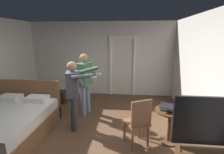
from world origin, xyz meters
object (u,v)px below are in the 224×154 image
object	(u,v)px
side_table	(170,121)
person_blue_shirt	(74,92)
suitcase_dark	(58,97)
bed	(8,123)
laptop	(169,108)
bottle_on_table	(180,107)
wooden_chair	(138,121)
person_striped_shirt	(85,80)

from	to	relation	value
side_table	person_blue_shirt	distance (m)	2.15
person_blue_shirt	suitcase_dark	bearing A→B (deg)	124.57
bed	side_table	bearing A→B (deg)	1.93
laptop	bed	bearing A→B (deg)	-178.73
side_table	suitcase_dark	size ratio (longest dim) A/B	1.40
suitcase_dark	bottle_on_table	bearing A→B (deg)	-36.34
side_table	wooden_chair	distance (m)	0.68
bed	wooden_chair	xyz separation A→B (m)	(2.78, -0.10, 0.24)
person_striped_shirt	person_blue_shirt	bearing A→B (deg)	-94.76
bed	person_blue_shirt	size ratio (longest dim) A/B	1.28
laptop	suitcase_dark	xyz separation A→B (m)	(-3.09, 1.91, -0.56)
suitcase_dark	side_table	bearing A→B (deg)	-36.39
bed	laptop	distance (m)	3.40
bottle_on_table	person_striped_shirt	xyz separation A→B (m)	(-2.15, 1.20, 0.16)
person_blue_shirt	laptop	bearing A→B (deg)	-10.59
person_blue_shirt	wooden_chair	bearing A→B (deg)	-21.03
laptop	person_blue_shirt	world-z (taller)	person_blue_shirt
laptop	wooden_chair	xyz separation A→B (m)	(-0.59, -0.17, -0.21)
wooden_chair	suitcase_dark	xyz separation A→B (m)	(-2.49, 2.08, -0.35)
laptop	bottle_on_table	world-z (taller)	bottle_on_table
wooden_chair	side_table	bearing A→B (deg)	18.45
bottle_on_table	side_table	bearing A→B (deg)	150.26
side_table	laptop	xyz separation A→B (m)	(-0.05, -0.04, 0.28)
bottle_on_table	laptop	bearing A→B (deg)	167.91
laptop	person_striped_shirt	xyz separation A→B (m)	(-1.97, 1.16, 0.23)
person_blue_shirt	person_striped_shirt	xyz separation A→B (m)	(0.07, 0.78, 0.07)
bed	person_striped_shirt	bearing A→B (deg)	41.38
bottle_on_table	person_blue_shirt	xyz separation A→B (m)	(-2.22, 0.42, 0.09)
side_table	suitcase_dark	xyz separation A→B (m)	(-3.13, 1.87, -0.28)
side_table	wooden_chair	size ratio (longest dim) A/B	0.71
laptop	suitcase_dark	bearing A→B (deg)	148.25
bed	person_striped_shirt	world-z (taller)	person_striped_shirt
wooden_chair	person_blue_shirt	size ratio (longest dim) A/B	0.62
bottle_on_table	suitcase_dark	xyz separation A→B (m)	(-3.27, 1.95, -0.63)
laptop	suitcase_dark	world-z (taller)	laptop
bottle_on_table	person_striped_shirt	world-z (taller)	person_striped_shirt
bed	suitcase_dark	xyz separation A→B (m)	(0.29, 1.99, -0.11)
person_blue_shirt	person_striped_shirt	world-z (taller)	person_striped_shirt
bottle_on_table	person_blue_shirt	bearing A→B (deg)	169.28
wooden_chair	suitcase_dark	size ratio (longest dim) A/B	1.97
laptop	wooden_chair	world-z (taller)	wooden_chair
side_table	bed	bearing A→B (deg)	-178.07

